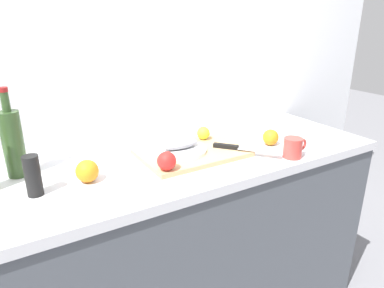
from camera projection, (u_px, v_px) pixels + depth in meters
The scene contains 13 objects.
back_wall at pixel (124, 66), 1.57m from camera, with size 3.20×0.05×2.50m, color white.
kitchen_counter at pixel (162, 255), 1.58m from camera, with size 2.00×0.60×0.90m.
cutting_board at pixel (192, 153), 1.51m from camera, with size 0.44×0.30×0.02m, color tan.
white_plate at pixel (181, 150), 1.49m from camera, with size 0.22×0.22×0.01m, color white.
fish_fillet at pixel (181, 144), 1.48m from camera, with size 0.16×0.07×0.04m, color gray.
chef_knife at pixel (238, 148), 1.51m from camera, with size 0.21×0.24×0.02m.
lemon_0 at pixel (203, 133), 1.63m from camera, with size 0.06×0.06×0.06m, color yellow.
tomato_0 at pixel (167, 161), 1.30m from camera, with size 0.07×0.07×0.07m, color red.
wine_bottle at pixel (13, 142), 1.28m from camera, with size 0.07×0.07×0.33m.
coffee_mug_0 at pixel (293, 148), 1.47m from camera, with size 0.12×0.08×0.09m.
orange_1 at pixel (87, 171), 1.26m from camera, with size 0.08×0.08×0.08m, color orange.
orange_2 at pixel (271, 137), 1.61m from camera, with size 0.07×0.07×0.07m, color orange.
pepper_mill at pixel (33, 176), 1.15m from camera, with size 0.05×0.05×0.14m, color black.
Camera 1 is at (-0.56, -1.19, 1.47)m, focal length 32.98 mm.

